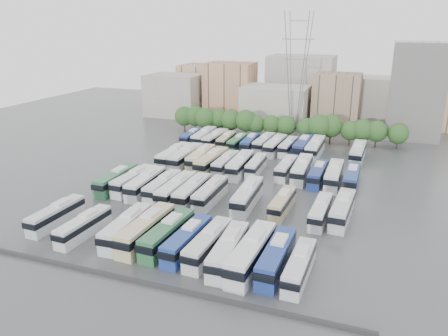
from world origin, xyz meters
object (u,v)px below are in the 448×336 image
(bus_r2_s13, at_px, (352,177))
(bus_r3_s6, at_px, (264,143))
(bus_r0_s9, at_px, (228,250))
(bus_r1_s2, at_px, (146,183))
(electricity_pylon, at_px, (297,68))
(bus_r3_s2, at_px, (215,139))
(bus_r1_s13, at_px, (342,209))
(bus_r2_s12, at_px, (334,175))
(bus_r1_s8, at_px, (247,196))
(bus_r2_s4, at_px, (212,161))
(bus_r2_s1, at_px, (174,156))
(bus_r0_s12, at_px, (299,266))
(bus_r3_s7, at_px, (275,145))
(bus_r2_s11, at_px, (318,174))
(bus_r3_s0, at_px, (192,137))
(bus_r1_s3, at_px, (163,186))
(bus_r1_s10, at_px, (282,203))
(bus_r3_s5, at_px, (250,143))
(bus_r3_s9, at_px, (303,146))
(bus_r0_s4, at_px, (126,227))
(bus_r2_s7, at_px, (256,165))
(bus_r3_s4, at_px, (238,142))
(bus_r1_s1, at_px, (133,180))
(apartment_tower, at_px, (416,91))
(bus_r0_s2, at_px, (84,226))
(bus_r2_s6, at_px, (240,165))
(bus_r1_s6, at_px, (210,193))
(bus_r2_s9, at_px, (286,168))
(bus_r0_s0, at_px, (56,215))
(bus_r3_s1, at_px, (204,137))
(bus_r0_s11, at_px, (276,257))
(bus_r0_s5, at_px, (146,229))
(bus_r3_s8, at_px, (288,146))
(bus_r2_s2, at_px, (186,157))
(bus_r0_s10, at_px, (251,253))
(bus_r2_s3, at_px, (201,158))
(bus_r0_s7, at_px, (187,240))
(bus_r2_s5, at_px, (226,163))
(bus_r3_s13, at_px, (358,152))
(bus_r3_s10, at_px, (315,148))
(bus_r1_s4, at_px, (176,189))
(bus_r3_s3, at_px, (226,140))
(bus_r0_s6, at_px, (168,234))
(bus_r1_s12, at_px, (321,211))
(bus_r1_s0, at_px, (116,180))

(bus_r2_s13, xyz_separation_m, bus_r3_s6, (-23.15, 19.08, 0.01))
(bus_r0_s9, relative_size, bus_r1_s2, 1.00)
(electricity_pylon, xyz_separation_m, bus_r3_s2, (-16.68, -20.22, -16.78))
(bus_r1_s13, bearing_deg, bus_r2_s12, 104.14)
(bus_r1_s8, bearing_deg, bus_r2_s4, 127.16)
(bus_r2_s1, xyz_separation_m, bus_r2_s13, (39.49, -0.69, -0.18))
(bus_r0_s12, height_order, bus_r3_s7, bus_r3_s7)
(bus_r2_s11, xyz_separation_m, bus_r3_s0, (-36.58, 19.04, -0.12))
(bus_r1_s3, distance_m, bus_r1_s8, 16.50)
(bus_r1_s10, bearing_deg, bus_r3_s5, 117.23)
(bus_r0_s12, distance_m, bus_r3_s9, 56.03)
(bus_r0_s4, bearing_deg, bus_r3_s0, 101.36)
(electricity_pylon, height_order, bus_r2_s7, electricity_pylon)
(bus_r2_s11, xyz_separation_m, bus_r2_s13, (6.63, 0.14, 0.02))
(bus_r1_s13, height_order, bus_r3_s4, bus_r1_s13)
(bus_r1_s1, relative_size, bus_r2_s12, 0.96)
(apartment_tower, bearing_deg, bus_r3_s6, -142.30)
(apartment_tower, height_order, bus_r0_s2, apartment_tower)
(apartment_tower, xyz_separation_m, bus_r2_s6, (-35.64, -46.94, -11.01))
(bus_r1_s6, xyz_separation_m, bus_r2_s9, (9.73, 18.96, -0.10))
(bus_r0_s0, height_order, bus_r0_s12, bus_r0_s0)
(apartment_tower, bearing_deg, bus_r3_s5, -143.89)
(bus_r2_s11, bearing_deg, bus_r3_s1, 150.96)
(bus_r0_s11, relative_size, bus_r0_s12, 1.12)
(bus_r0_s2, height_order, bus_r0_s11, bus_r0_s11)
(bus_r0_s5, height_order, bus_r3_s8, bus_r0_s5)
(bus_r3_s0, bearing_deg, bus_r2_s2, -70.54)
(bus_r0_s10, distance_m, bus_r2_s3, 43.92)
(bus_r1_s2, relative_size, bus_r2_s12, 0.99)
(bus_r1_s1, bearing_deg, bus_r0_s7, -40.10)
(bus_r2_s2, bearing_deg, bus_r2_s12, 0.09)
(bus_r0_s2, distance_m, bus_r2_s5, 37.43)
(bus_r2_s6, bearing_deg, apartment_tower, 51.02)
(bus_r3_s13, bearing_deg, bus_r2_s4, -146.59)
(bus_r3_s10, bearing_deg, bus_r1_s4, -117.72)
(bus_r3_s5, bearing_deg, bus_r3_s3, 171.36)
(electricity_pylon, xyz_separation_m, bus_r2_s11, (12.92, -38.73, -16.85))
(bus_r2_s3, xyz_separation_m, bus_r2_s5, (6.53, -1.48, -0.16))
(bus_r0_s6, bearing_deg, bus_r3_s4, 99.66)
(bus_r0_s10, xyz_separation_m, bus_r1_s1, (-29.73, 19.34, -0.23))
(bus_r2_s2, bearing_deg, bus_r2_s4, -7.28)
(bus_r1_s12, bearing_deg, bus_r3_s6, 119.36)
(bus_r1_s4, relative_size, bus_r3_s13, 0.97)
(bus_r2_s2, bearing_deg, bus_r3_s1, 101.06)
(bus_r0_s10, height_order, bus_r1_s4, bus_r0_s10)
(bus_r0_s5, xyz_separation_m, bus_r1_s0, (-16.40, 17.02, -0.14))
(bus_r3_s0, bearing_deg, bus_r2_s12, -26.34)
(bus_r0_s10, relative_size, bus_r1_s4, 1.09)
(bus_r0_s12, xyz_separation_m, bus_r1_s4, (-26.24, 18.27, 0.23))
(bus_r0_s12, xyz_separation_m, bus_r3_s8, (-13.27, 54.72, -0.00))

